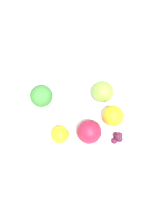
# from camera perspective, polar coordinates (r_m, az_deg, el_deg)

# --- Properties ---
(ground_plane) EXTENTS (6.00, 6.00, 0.00)m
(ground_plane) POSITION_cam_1_polar(r_m,az_deg,el_deg) (0.79, 0.00, -1.39)
(ground_plane) COLOR gray
(table_surface) EXTENTS (1.20, 1.20, 0.02)m
(table_surface) POSITION_cam_1_polar(r_m,az_deg,el_deg) (0.78, 0.00, -1.21)
(table_surface) COLOR #B2C6B2
(table_surface) RESTS_ON ground_plane
(bowl) EXTENTS (0.27, 0.27, 0.04)m
(bowl) POSITION_cam_1_polar(r_m,az_deg,el_deg) (0.75, 0.00, -0.63)
(bowl) COLOR white
(bowl) RESTS_ON table_surface
(broccoli) EXTENTS (0.05, 0.05, 0.06)m
(broccoli) POSITION_cam_1_polar(r_m,az_deg,el_deg) (0.70, -7.78, 2.92)
(broccoli) COLOR #8CB76B
(broccoli) RESTS_ON bowl
(apple_red) EXTENTS (0.05, 0.05, 0.05)m
(apple_red) POSITION_cam_1_polar(r_m,az_deg,el_deg) (0.69, 0.96, -3.62)
(apple_red) COLOR maroon
(apple_red) RESTS_ON bowl
(apple_green) EXTENTS (0.05, 0.05, 0.05)m
(apple_green) POSITION_cam_1_polar(r_m,az_deg,el_deg) (0.72, 3.47, 3.73)
(apple_green) COLOR olive
(apple_green) RESTS_ON bowl
(orange_front) EXTENTS (0.04, 0.04, 0.04)m
(orange_front) POSITION_cam_1_polar(r_m,az_deg,el_deg) (0.69, -4.25, -4.29)
(orange_front) COLOR orange
(orange_front) RESTS_ON bowl
(orange_back) EXTENTS (0.05, 0.05, 0.05)m
(orange_back) POSITION_cam_1_polar(r_m,az_deg,el_deg) (0.70, 5.37, -0.71)
(orange_back) COLOR orange
(orange_back) RESTS_ON bowl
(grape_cluster) EXTENTS (0.03, 0.03, 0.03)m
(grape_cluster) POSITION_cam_1_polar(r_m,az_deg,el_deg) (0.71, 6.21, -4.57)
(grape_cluster) COLOR #47142D
(grape_cluster) RESTS_ON bowl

